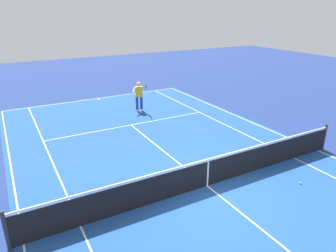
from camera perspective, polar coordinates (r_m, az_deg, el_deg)
The scene contains 6 objects.
ground_plane at distance 10.30m, azimuth 7.20°, elevation -10.90°, with size 60.00×60.00×0.00m, color navy.
court_slab at distance 10.30m, azimuth 7.21°, elevation -10.90°, with size 24.20×11.40×0.00m, color #1E4C93.
court_line_markings at distance 10.30m, azimuth 7.21°, elevation -10.88°, with size 23.85×11.05×0.01m.
tennis_net at distance 10.05m, azimuth 7.33°, elevation -8.52°, with size 0.10×11.70×1.08m.
tennis_player_near at distance 17.23m, azimuth -5.35°, elevation 5.77°, with size 1.18×0.74×1.70m.
tennis_ball at distance 11.18m, azimuth 23.30°, elevation -9.68°, with size 0.07×0.07×0.07m, color #CCE01E.
Camera 1 is at (-6.97, 5.32, 5.40)m, focal length 32.97 mm.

